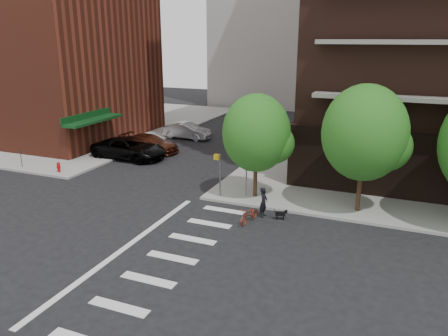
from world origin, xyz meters
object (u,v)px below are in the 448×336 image
object	(u,v)px
parked_car_maroon	(150,144)
scooter	(249,215)
fire_hydrant	(59,167)
dog_walker	(264,202)
parked_car_silver	(187,131)
parked_car_black	(129,148)

from	to	relation	value
parked_car_maroon	scooter	world-z (taller)	parked_car_maroon
fire_hydrant	dog_walker	world-z (taller)	dog_walker
parked_car_silver	dog_walker	world-z (taller)	dog_walker
scooter	dog_walker	size ratio (longest dim) A/B	1.00
parked_car_black	parked_car_maroon	distance (m)	2.49
fire_hydrant	scooter	bearing A→B (deg)	-10.51
parked_car_silver	dog_walker	size ratio (longest dim) A/B	2.83
fire_hydrant	dog_walker	size ratio (longest dim) A/B	0.44
dog_walker	parked_car_silver	bearing A→B (deg)	40.27
fire_hydrant	dog_walker	bearing A→B (deg)	-6.50
parked_car_maroon	parked_car_silver	bearing A→B (deg)	-3.93
parked_car_maroon	parked_car_silver	xyz separation A→B (m)	(0.58, 5.77, 0.03)
fire_hydrant	parked_car_silver	size ratio (longest dim) A/B	0.16
scooter	dog_walker	distance (m)	1.21
dog_walker	parked_car_maroon	bearing A→B (deg)	54.80
fire_hydrant	scooter	distance (m)	15.63
fire_hydrant	parked_car_silver	world-z (taller)	parked_car_silver
parked_car_silver	scooter	size ratio (longest dim) A/B	2.83
fire_hydrant	parked_car_silver	bearing A→B (deg)	76.41
scooter	parked_car_black	bearing A→B (deg)	158.88
parked_car_silver	scooter	xyz separation A→B (m)	(12.08, -16.47, -0.34)
parked_car_maroon	scooter	xyz separation A→B (m)	(12.66, -10.70, -0.31)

